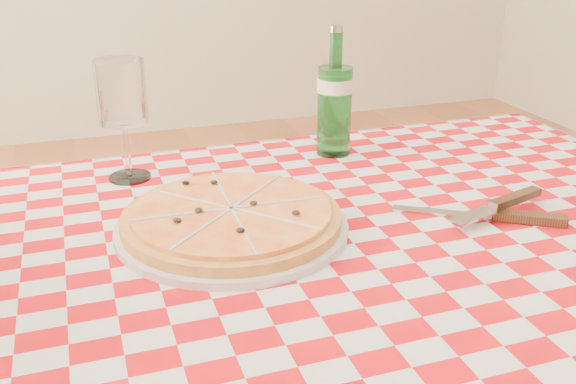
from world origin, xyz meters
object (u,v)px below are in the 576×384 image
at_px(water_bottle, 335,92).
at_px(pizza_plate, 232,217).
at_px(wine_glass, 124,121).
at_px(dining_table, 316,313).

bearing_deg(water_bottle, pizza_plate, -135.48).
bearing_deg(wine_glass, dining_table, -58.47).
distance_m(dining_table, pizza_plate, 0.18).
relative_size(water_bottle, wine_glass, 1.17).
height_order(water_bottle, wine_glass, water_bottle).
relative_size(dining_table, pizza_plate, 3.74).
xyz_separation_m(dining_table, pizza_plate, (-0.09, 0.09, 0.12)).
xyz_separation_m(pizza_plate, water_bottle, (0.25, 0.25, 0.09)).
xyz_separation_m(water_bottle, wine_glass, (-0.37, -0.01, -0.02)).
height_order(pizza_plate, wine_glass, wine_glass).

